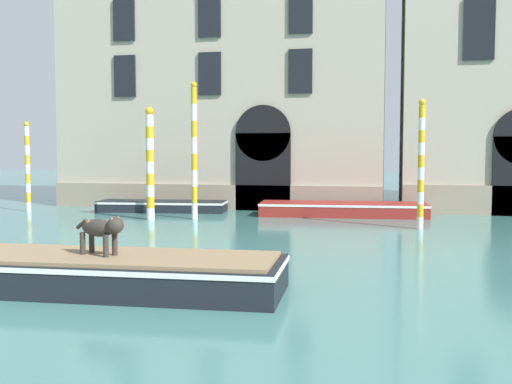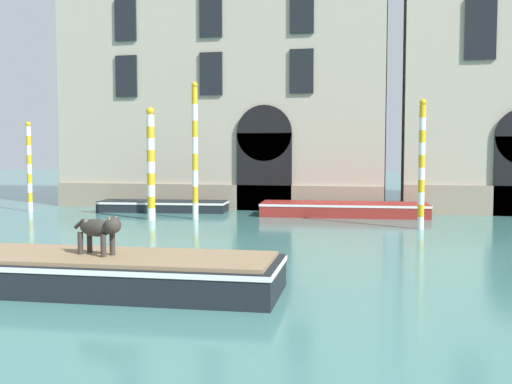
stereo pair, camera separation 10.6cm
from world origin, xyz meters
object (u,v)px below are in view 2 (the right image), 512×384
boat_foreground (40,269)px  boat_moored_far (344,209)px  boat_moored_near_palazzo (163,206)px  mooring_pole_2 (151,163)px  mooring_pole_0 (29,166)px  mooring_pole_5 (195,150)px  dog_on_deck (99,229)px  mooring_pole_1 (422,164)px

boat_foreground → boat_moored_far: bearing=68.5°
boat_moored_near_palazzo → mooring_pole_2: size_ratio=1.32×
mooring_pole_0 → mooring_pole_2: size_ratio=0.91×
boat_foreground → mooring_pole_2: 10.12m
boat_moored_far → mooring_pole_2: size_ratio=1.59×
boat_moored_near_palazzo → boat_moored_far: 6.84m
mooring_pole_0 → mooring_pole_5: size_ratio=0.74×
dog_on_deck → mooring_pole_1: bearing=76.8°
boat_foreground → boat_moored_near_palazzo: (-2.63, 12.40, -0.11)m
dog_on_deck → boat_moored_near_palazzo: 12.99m
boat_foreground → boat_moored_near_palazzo: 12.68m
boat_moored_near_palazzo → boat_moored_far: (6.84, -0.12, 0.04)m
boat_foreground → mooring_pole_0: bearing=121.3°
boat_moored_near_palazzo → boat_moored_far: bearing=-6.9°
boat_moored_near_palazzo → mooring_pole_5: 3.63m
boat_foreground → mooring_pole_0: (-7.58, 11.30, 1.40)m
mooring_pole_2 → mooring_pole_1: bearing=-3.5°
dog_on_deck → boat_moored_far: bearing=93.8°
mooring_pole_1 → mooring_pole_5: size_ratio=0.83×
mooring_pole_5 → boat_moored_near_palazzo: bearing=132.7°
boat_foreground → mooring_pole_5: 10.44m
boat_moored_near_palazzo → mooring_pole_2: bearing=-83.0°
boat_foreground → mooring_pole_1: size_ratio=2.17×
dog_on_deck → mooring_pole_5: size_ratio=0.21×
mooring_pole_0 → mooring_pole_1: 14.42m
boat_foreground → mooring_pole_2: size_ratio=2.21×
boat_foreground → dog_on_deck: size_ratio=8.50×
mooring_pole_0 → mooring_pole_5: bearing=-8.7°
boat_moored_near_palazzo → mooring_pole_1: 9.99m
dog_on_deck → boat_moored_near_palazzo: dog_on_deck is taller
mooring_pole_2 → mooring_pole_0: bearing=164.8°
dog_on_deck → mooring_pole_5: (-1.74, 10.24, 1.28)m
dog_on_deck → mooring_pole_2: 10.33m
boat_foreground → mooring_pole_5: (-0.62, 10.23, 2.00)m
boat_moored_near_palazzo → mooring_pole_1: mooring_pole_1 is taller
mooring_pole_5 → mooring_pole_2: bearing=-162.6°
boat_moored_far → mooring_pole_1: mooring_pole_1 is taller
boat_moored_far → mooring_pole_2: mooring_pole_2 is taller
boat_moored_near_palazzo → mooring_pole_0: size_ratio=1.46×
mooring_pole_0 → mooring_pole_5: 7.07m
mooring_pole_5 → dog_on_deck: bearing=-80.3°
boat_moored_near_palazzo → boat_foreground: bearing=-83.9°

